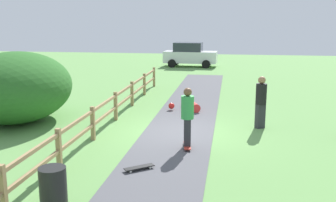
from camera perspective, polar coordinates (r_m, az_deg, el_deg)
The scene contains 10 objects.
ground_plane at distance 13.70m, azimuth 1.52°, elevation -4.51°, with size 60.00×60.00×0.00m, color #60934C.
asphalt_path at distance 13.70m, azimuth 1.52°, elevation -4.47°, with size 2.40×28.00×0.02m, color #515156.
wooden_fence at distance 14.10m, azimuth -9.01°, elevation -1.39°, with size 0.12×18.12×1.10m.
bush_large at distance 15.86m, azimuth -20.94°, elevation 1.87°, with size 3.96×4.75×2.65m, color #286023.
trash_bin at distance 8.62m, azimuth -16.15°, elevation -11.97°, with size 0.56×0.56×0.90m, color black.
skater_riding at distance 11.80m, azimuth 2.81°, elevation -1.97°, with size 0.43×0.82×1.83m.
skater_fallen at distance 17.03m, azimuth 3.09°, elevation -0.57°, with size 1.39×1.52×0.36m.
skateboard_loose at distance 10.40m, azimuth -4.15°, elevation -9.46°, with size 0.75×0.65×0.08m.
bystander_black at distance 14.37m, azimuth 13.19°, elevation 0.20°, with size 0.53×0.53×1.86m.
parked_car_white at distance 32.07m, azimuth 3.16°, elevation 6.67°, with size 4.27×2.14×1.92m.
Camera 1 is at (1.70, -13.04, 3.87)m, focal length 42.49 mm.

